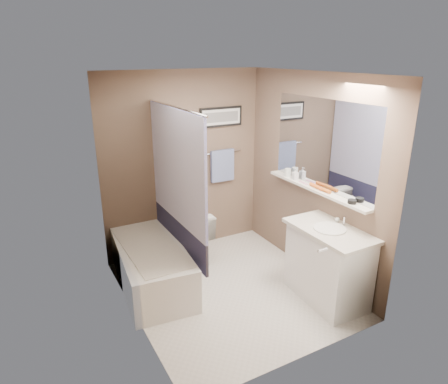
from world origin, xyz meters
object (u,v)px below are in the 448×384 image
hair_brush_front (323,189)px  soap_bottle (295,174)px  bathtub (151,266)px  hair_brush_back (316,187)px  glass_jar (288,173)px  vanity (328,266)px  toilet (192,234)px  candle_bowl_near (352,202)px

hair_brush_front → soap_bottle: 0.50m
bathtub → hair_brush_front: 2.15m
hair_brush_front → hair_brush_back: bearing=90.0°
hair_brush_front → hair_brush_back: (0.00, 0.12, 0.00)m
bathtub → glass_jar: (1.79, -0.16, 0.92)m
hair_brush_back → glass_jar: glass_jar is taller
vanity → glass_jar: glass_jar is taller
toilet → glass_jar: size_ratio=6.89×
soap_bottle → bathtub: bearing=170.1°
toilet → glass_jar: bearing=156.7°
hair_brush_back → bathtub: bearing=158.7°
toilet → soap_bottle: (1.09, -0.68, 0.84)m
candle_bowl_near → hair_brush_front: (0.00, 0.43, 0.00)m
vanity → candle_bowl_near: (0.19, -0.07, 0.73)m
toilet → glass_jar: glass_jar is taller
vanity → hair_brush_back: 0.90m
toilet → hair_brush_front: 1.79m
bathtub → glass_jar: size_ratio=15.00×
toilet → vanity: vanity is taller
bathtub → toilet: bearing=33.7°
hair_brush_back → glass_jar: bearing=90.0°
toilet → soap_bottle: size_ratio=4.98×
bathtub → toilet: 0.79m
bathtub → vanity: bearing=-30.5°
hair_brush_front → glass_jar: glass_jar is taller
toilet → glass_jar: (1.09, -0.53, 0.82)m
soap_bottle → vanity: bearing=-102.1°
vanity → soap_bottle: soap_bottle is taller
hair_brush_front → toilet: bearing=132.8°
candle_bowl_near → soap_bottle: size_ratio=0.65×
hair_brush_front → bathtub: bearing=155.5°
soap_bottle → hair_brush_front: bearing=-90.0°
bathtub → hair_brush_back: size_ratio=6.82×
bathtub → soap_bottle: size_ratio=10.83×
toilet → hair_brush_back: bearing=138.3°
candle_bowl_near → bathtub: bearing=145.1°
vanity → candle_bowl_near: 0.76m
candle_bowl_near → soap_bottle: bearing=90.0°
hair_brush_front → glass_jar: bearing=90.0°
glass_jar → soap_bottle: soap_bottle is taller
bathtub → candle_bowl_near: 2.35m
toilet → vanity: size_ratio=0.77×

